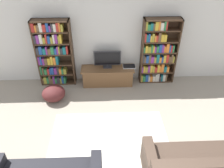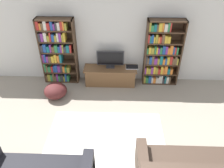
{
  "view_description": "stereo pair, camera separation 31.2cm",
  "coord_description": "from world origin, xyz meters",
  "px_view_note": "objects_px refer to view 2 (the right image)",
  "views": [
    {
      "loc": [
        -0.2,
        -1.4,
        3.67
      ],
      "look_at": [
        -0.04,
        2.87,
        0.7
      ],
      "focal_mm": 35.0,
      "sensor_mm": 36.0,
      "label": 1
    },
    {
      "loc": [
        0.11,
        -1.4,
        3.67
      ],
      "look_at": [
        -0.04,
        2.87,
        0.7
      ],
      "focal_mm": 35.0,
      "sensor_mm": 36.0,
      "label": 2
    }
  ],
  "objects_px": {
    "tv_stand": "(110,76)",
    "beanbag_ottoman": "(56,91)",
    "bookshelf_left": "(57,51)",
    "bookshelf_right": "(161,54)",
    "laptop": "(132,67)",
    "television": "(110,59)"
  },
  "relations": [
    {
      "from": "bookshelf_left",
      "to": "television",
      "type": "relative_size",
      "value": 2.49
    },
    {
      "from": "tv_stand",
      "to": "laptop",
      "type": "height_order",
      "value": "laptop"
    },
    {
      "from": "television",
      "to": "tv_stand",
      "type": "bearing_deg",
      "value": -90.0
    },
    {
      "from": "tv_stand",
      "to": "beanbag_ottoman",
      "type": "distance_m",
      "value": 1.6
    },
    {
      "from": "tv_stand",
      "to": "television",
      "type": "xyz_separation_m",
      "value": [
        0.0,
        0.06,
        0.52
      ]
    },
    {
      "from": "television",
      "to": "laptop",
      "type": "bearing_deg",
      "value": 0.43
    },
    {
      "from": "laptop",
      "to": "bookshelf_right",
      "type": "bearing_deg",
      "value": 4.27
    },
    {
      "from": "bookshelf_right",
      "to": "laptop",
      "type": "distance_m",
      "value": 0.87
    },
    {
      "from": "bookshelf_left",
      "to": "beanbag_ottoman",
      "type": "distance_m",
      "value": 1.12
    },
    {
      "from": "television",
      "to": "laptop",
      "type": "height_order",
      "value": "television"
    },
    {
      "from": "bookshelf_right",
      "to": "beanbag_ottoman",
      "type": "distance_m",
      "value": 3.04
    },
    {
      "from": "television",
      "to": "beanbag_ottoman",
      "type": "relative_size",
      "value": 1.26
    },
    {
      "from": "bookshelf_left",
      "to": "tv_stand",
      "type": "bearing_deg",
      "value": -4.67
    },
    {
      "from": "bookshelf_left",
      "to": "bookshelf_right",
      "type": "height_order",
      "value": "same"
    },
    {
      "from": "bookshelf_right",
      "to": "beanbag_ottoman",
      "type": "xyz_separation_m",
      "value": [
        -2.83,
        -0.82,
        -0.71
      ]
    },
    {
      "from": "bookshelf_left",
      "to": "tv_stand",
      "type": "xyz_separation_m",
      "value": [
        1.49,
        -0.12,
        -0.7
      ]
    },
    {
      "from": "laptop",
      "to": "bookshelf_left",
      "type": "bearing_deg",
      "value": 178.4
    },
    {
      "from": "bookshelf_right",
      "to": "tv_stand",
      "type": "bearing_deg",
      "value": -175.04
    },
    {
      "from": "tv_stand",
      "to": "bookshelf_right",
      "type": "bearing_deg",
      "value": 4.96
    },
    {
      "from": "tv_stand",
      "to": "beanbag_ottoman",
      "type": "height_order",
      "value": "tv_stand"
    },
    {
      "from": "bookshelf_right",
      "to": "television",
      "type": "height_order",
      "value": "bookshelf_right"
    },
    {
      "from": "bookshelf_left",
      "to": "television",
      "type": "xyz_separation_m",
      "value": [
        1.49,
        -0.06,
        -0.18
      ]
    }
  ]
}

